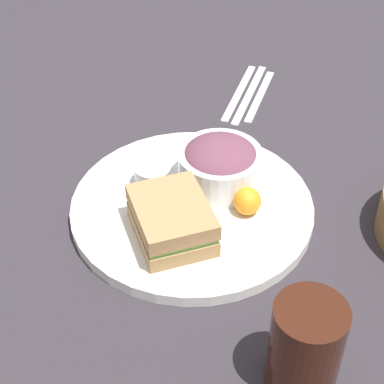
# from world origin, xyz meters

# --- Properties ---
(ground_plane) EXTENTS (4.00, 4.00, 0.00)m
(ground_plane) POSITION_xyz_m (0.00, 0.00, 0.00)
(ground_plane) COLOR #2D282D
(plate) EXTENTS (0.32, 0.32, 0.02)m
(plate) POSITION_xyz_m (0.00, 0.00, 0.01)
(plate) COLOR white
(plate) RESTS_ON ground_plane
(sandwich) EXTENTS (0.14, 0.12, 0.05)m
(sandwich) POSITION_xyz_m (0.06, -0.02, 0.04)
(sandwich) COLOR #A37A4C
(sandwich) RESTS_ON plate
(salad_bowl) EXTENTS (0.11, 0.11, 0.07)m
(salad_bowl) POSITION_xyz_m (-0.05, 0.04, 0.05)
(salad_bowl) COLOR white
(salad_bowl) RESTS_ON plate
(dressing_cup) EXTENTS (0.05, 0.05, 0.03)m
(dressing_cup) POSITION_xyz_m (-0.04, -0.06, 0.03)
(dressing_cup) COLOR #B7B7BC
(dressing_cup) RESTS_ON plate
(orange_wedge) EXTENTS (0.04, 0.04, 0.04)m
(orange_wedge) POSITION_xyz_m (0.01, 0.07, 0.03)
(orange_wedge) COLOR orange
(orange_wedge) RESTS_ON plate
(drink_glass) EXTENTS (0.07, 0.07, 0.11)m
(drink_glass) POSITION_xyz_m (0.25, 0.13, 0.06)
(drink_glass) COLOR #38190F
(drink_glass) RESTS_ON ground_plane
(fork) EXTENTS (0.18, 0.06, 0.01)m
(fork) POSITION_xyz_m (-0.30, 0.06, 0.00)
(fork) COLOR silver
(fork) RESTS_ON ground_plane
(knife) EXTENTS (0.19, 0.06, 0.01)m
(knife) POSITION_xyz_m (-0.30, 0.08, 0.00)
(knife) COLOR silver
(knife) RESTS_ON ground_plane
(spoon) EXTENTS (0.16, 0.05, 0.01)m
(spoon) POSITION_xyz_m (-0.29, 0.10, 0.00)
(spoon) COLOR silver
(spoon) RESTS_ON ground_plane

